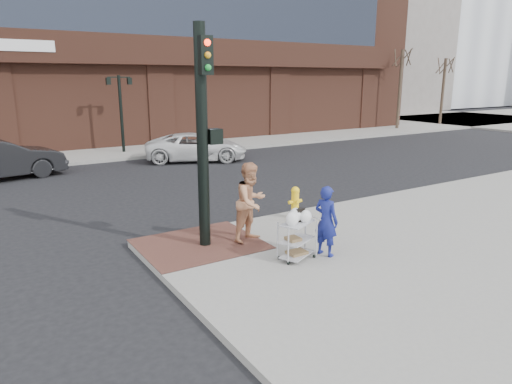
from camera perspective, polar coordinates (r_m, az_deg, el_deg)
ground at (r=10.57m, az=-1.96°, el=-8.12°), size 220.00×220.00×0.00m
sidewalk_far at (r=44.23m, az=-8.84°, el=8.76°), size 65.00×36.00×0.15m
brick_curb_ramp at (r=11.00m, az=-7.06°, el=-6.44°), size 2.80×2.40×0.01m
filler_block at (r=64.81m, az=12.58°, el=18.11°), size 14.00×20.00×18.00m
bare_tree_a at (r=38.26m, az=17.88°, el=16.77°), size 1.80×1.80×7.20m
bare_tree_b at (r=43.24m, az=22.67°, el=15.36°), size 1.80×1.80×6.70m
lamp_post at (r=25.47m, az=-16.56°, el=10.36°), size 1.32×0.22×4.00m
traffic_signal_pole at (r=10.32m, az=-6.58°, el=7.53°), size 0.61×0.51×5.00m
woman_blue at (r=10.14m, az=8.75°, el=-3.59°), size 0.52×0.66×1.58m
pedestrian_tan at (r=10.90m, az=-0.61°, el=-1.25°), size 1.12×0.99×1.92m
minivan_white at (r=22.87m, az=-7.44°, el=5.60°), size 5.46×4.13×1.38m
utility_cart at (r=9.94m, az=5.16°, el=-5.57°), size 0.92×0.74×1.12m
fire_hydrant at (r=12.81m, az=4.91°, el=-1.27°), size 0.43×0.30×0.91m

